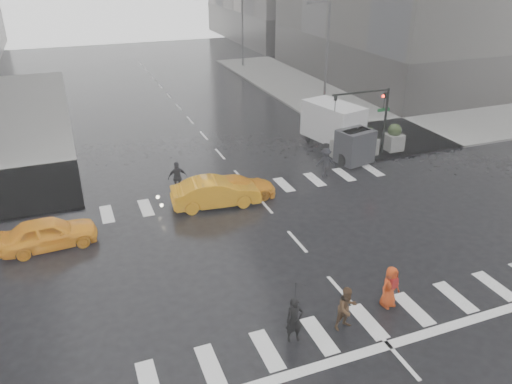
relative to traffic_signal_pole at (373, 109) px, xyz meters
name	(u,v)px	position (x,y,z in m)	size (l,w,h in m)	color
ground	(297,242)	(-9.01, -8.01, -3.22)	(120.00, 120.00, 0.00)	black
sidewalk_ne	(411,103)	(10.49, 9.49, -3.14)	(35.00, 35.00, 0.15)	slate
road_markings	(297,241)	(-9.01, -8.01, -3.21)	(18.00, 48.00, 0.01)	silver
traffic_signal_pole	(373,109)	(0.00, 0.00, 0.00)	(4.45, 0.42, 4.50)	black
street_lamp_near	(325,53)	(1.86, 9.99, 1.73)	(2.15, 0.22, 9.00)	#59595B
street_lamp_far	(241,23)	(1.86, 29.99, 1.73)	(2.15, 0.22, 9.00)	#59595B
planter_west	(341,145)	(-2.01, 0.19, -2.23)	(1.10, 1.10, 1.80)	slate
planter_mid	(368,142)	(-0.01, 0.19, -2.23)	(1.10, 1.10, 1.80)	slate
planter_east	(394,138)	(1.99, 0.19, -2.23)	(1.10, 1.10, 1.80)	slate
pedestrian_black	(295,303)	(-11.93, -13.87, -1.62)	(1.07, 1.09, 2.43)	black
pedestrian_brown	(347,308)	(-9.93, -13.96, -2.36)	(0.83, 0.65, 1.71)	#452D18
pedestrian_orange	(390,287)	(-7.78, -13.47, -2.36)	(0.90, 0.66, 1.71)	#C63A0D
pedestrian_far_a	(178,177)	(-12.94, -0.77, -2.29)	(1.08, 0.66, 1.85)	black
pedestrian_far_b	(326,162)	(-4.19, -1.75, -2.32)	(1.15, 0.64, 1.79)	black
taxi_front	(48,233)	(-19.74, -4.31, -2.50)	(1.69, 4.21, 1.43)	#FC9C0D
taxi_mid	(216,192)	(-11.44, -3.08, -2.45)	(1.63, 4.66, 1.54)	#FC9C0D
taxi_rear	(237,187)	(-10.12, -2.61, -2.59)	(1.75, 3.79, 1.25)	#FC9C0D
box_truck	(339,128)	(-1.51, 1.53, -1.56)	(2.19, 5.85, 3.11)	silver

